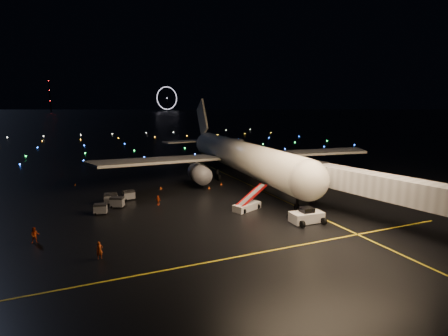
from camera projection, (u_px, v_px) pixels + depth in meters
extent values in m
plane|color=black|center=(97.00, 121.00, 317.91)|extent=(2000.00, 2000.00, 0.00)
cube|color=yellow|center=(258.00, 189.00, 64.55)|extent=(0.25, 80.00, 0.02)
cube|color=yellow|center=(228.00, 259.00, 35.38)|extent=(60.00, 0.25, 0.02)
cube|color=silver|center=(307.00, 215.00, 46.04)|extent=(4.36, 2.39, 2.04)
imported|color=#F45319|center=(100.00, 250.00, 35.21)|extent=(0.73, 0.55, 1.82)
imported|color=#F45319|center=(35.00, 235.00, 39.24)|extent=(0.91, 0.72, 1.84)
imported|color=#F45319|center=(158.00, 200.00, 54.01)|extent=(0.89, 0.94, 1.57)
cone|color=#EC5614|center=(209.00, 188.00, 64.36)|extent=(0.54, 0.54, 0.49)
cone|color=#EC5614|center=(221.00, 184.00, 67.60)|extent=(0.49, 0.49, 0.50)
cone|color=#EC5614|center=(161.00, 188.00, 64.31)|extent=(0.58, 0.58, 0.51)
cone|color=#EC5614|center=(75.00, 184.00, 67.19)|extent=(0.53, 0.53, 0.45)
cylinder|color=black|center=(50.00, 95.00, 687.32)|extent=(1.80, 1.80, 64.00)
cube|color=gray|center=(129.00, 195.00, 57.07)|extent=(1.92, 1.45, 1.53)
cube|color=gray|center=(111.00, 199.00, 54.76)|extent=(2.15, 1.66, 1.67)
cube|color=gray|center=(117.00, 202.00, 52.85)|extent=(2.27, 1.99, 1.61)
cube|color=gray|center=(100.00, 209.00, 49.63)|extent=(1.98, 1.57, 1.50)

